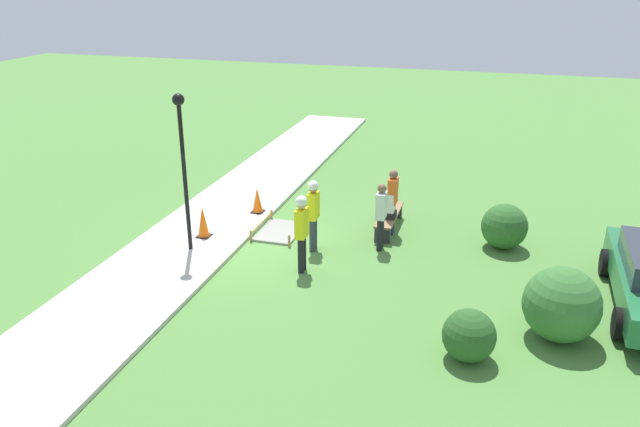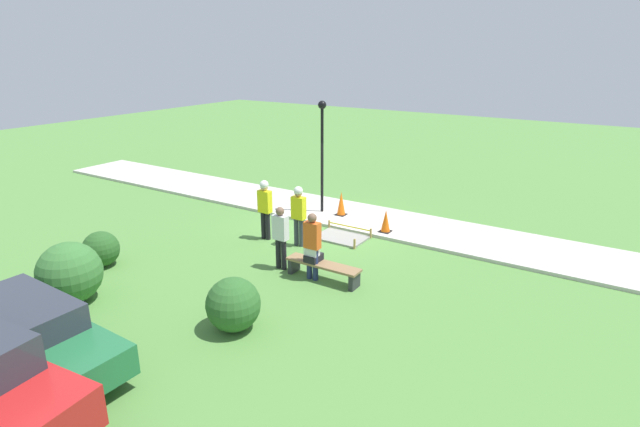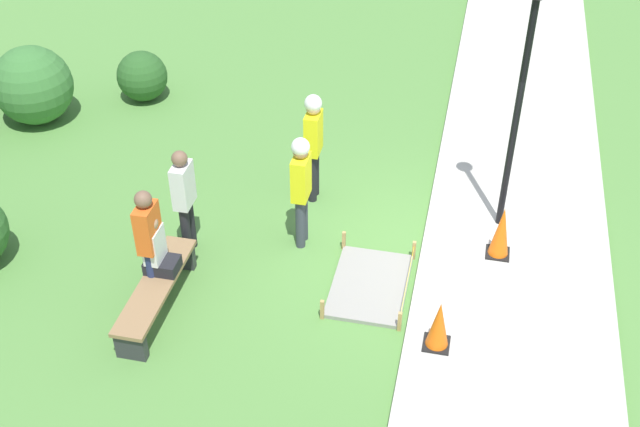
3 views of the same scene
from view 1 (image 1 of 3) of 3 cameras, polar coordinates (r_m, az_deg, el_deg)
The scene contains 15 objects.
ground_plane at distance 15.99m, azimuth -6.77°, elevation -2.65°, with size 60.00×60.00×0.00m, color #51843D.
sidewalk at distance 16.51m, azimuth -11.09°, elevation -1.92°, with size 28.00×2.69×0.10m.
wet_concrete_patch at distance 16.48m, azimuth -3.68°, elevation -1.65°, with size 1.54×1.08×0.31m.
traffic_cone_near_patch at distance 17.53m, azimuth -5.75°, elevation 1.22°, with size 0.34×0.34×0.71m.
traffic_cone_far_patch at distance 16.10m, azimuth -10.64°, elevation -0.75°, with size 0.34×0.34×0.82m.
park_bench at distance 16.65m, azimuth 6.34°, elevation -0.40°, with size 1.99×0.44×0.45m.
person_seated_on_bench at distance 16.21m, azimuth 6.40°, elevation 0.77°, with size 0.36×0.44×0.89m.
worker_supervisor at distance 15.06m, azimuth -0.63°, elevation 0.41°, with size 0.40×0.26×1.81m.
worker_assistant at distance 14.00m, azimuth -1.69°, elevation -1.19°, with size 0.40×0.27×1.84m.
bystander_in_orange_shirt at distance 16.16m, azimuth 6.65°, elevation 1.43°, with size 0.40×0.23×1.75m.
bystander_in_gray_shirt at distance 15.22m, azimuth 5.61°, elevation 0.07°, with size 0.40×0.22×1.71m.
lamppost_near at distance 14.79m, azimuth -12.46°, elevation 5.69°, with size 0.28×0.28×3.81m.
shrub_rounded_near at distance 16.05m, azimuth 16.51°, elevation -1.14°, with size 1.13×1.13×1.13m.
shrub_rounded_mid at distance 12.50m, azimuth 21.22°, elevation -7.76°, with size 1.43×1.43×1.43m.
shrub_rounded_far at distance 11.51m, azimuth 13.47°, elevation -10.80°, with size 0.96×0.96×0.96m.
Camera 1 is at (13.34, 5.90, 6.54)m, focal length 35.00 mm.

